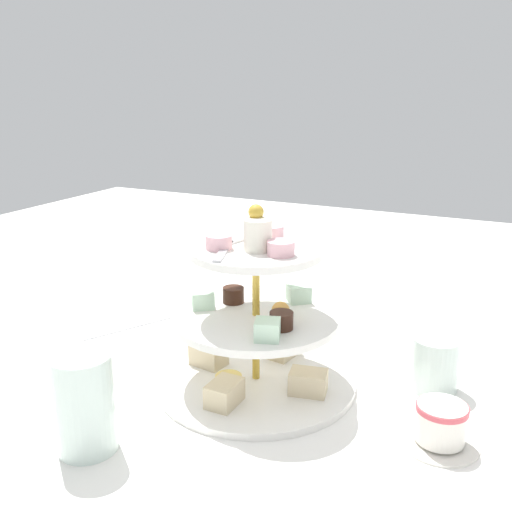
{
  "coord_description": "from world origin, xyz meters",
  "views": [
    {
      "loc": [
        0.65,
        0.31,
        0.4
      ],
      "look_at": [
        0.0,
        0.0,
        0.18
      ],
      "focal_mm": 40.96,
      "sensor_mm": 36.0,
      "label": 1
    }
  ],
  "objects_px": {
    "water_glass_tall_right": "(85,403)",
    "teacup_with_saucer": "(441,426)",
    "tiered_serving_stand": "(256,332)",
    "water_glass_short_left": "(434,363)",
    "butter_knife_left": "(131,326)"
  },
  "relations": [
    {
      "from": "water_glass_tall_right",
      "to": "teacup_with_saucer",
      "type": "distance_m",
      "value": 0.4
    },
    {
      "from": "tiered_serving_stand",
      "to": "water_glass_tall_right",
      "type": "relative_size",
      "value": 2.35
    },
    {
      "from": "water_glass_tall_right",
      "to": "water_glass_short_left",
      "type": "height_order",
      "value": "water_glass_tall_right"
    },
    {
      "from": "tiered_serving_stand",
      "to": "water_glass_tall_right",
      "type": "height_order",
      "value": "tiered_serving_stand"
    },
    {
      "from": "tiered_serving_stand",
      "to": "water_glass_tall_right",
      "type": "bearing_deg",
      "value": -26.75
    },
    {
      "from": "tiered_serving_stand",
      "to": "water_glass_short_left",
      "type": "xyz_separation_m",
      "value": [
        -0.1,
        0.22,
        -0.04
      ]
    },
    {
      "from": "tiered_serving_stand",
      "to": "water_glass_short_left",
      "type": "bearing_deg",
      "value": 113.4
    },
    {
      "from": "teacup_with_saucer",
      "to": "tiered_serving_stand",
      "type": "bearing_deg",
      "value": -97.65
    },
    {
      "from": "water_glass_tall_right",
      "to": "butter_knife_left",
      "type": "height_order",
      "value": "water_glass_tall_right"
    },
    {
      "from": "water_glass_short_left",
      "to": "teacup_with_saucer",
      "type": "distance_m",
      "value": 0.13
    },
    {
      "from": "water_glass_short_left",
      "to": "tiered_serving_stand",
      "type": "bearing_deg",
      "value": -66.6
    },
    {
      "from": "water_glass_short_left",
      "to": "butter_knife_left",
      "type": "relative_size",
      "value": 0.44
    },
    {
      "from": "water_glass_short_left",
      "to": "water_glass_tall_right",
      "type": "bearing_deg",
      "value": -46.7
    },
    {
      "from": "water_glass_short_left",
      "to": "butter_knife_left",
      "type": "xyz_separation_m",
      "value": [
        0.01,
        -0.5,
        -0.04
      ]
    },
    {
      "from": "butter_knife_left",
      "to": "teacup_with_saucer",
      "type": "bearing_deg",
      "value": 104.85
    }
  ]
}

